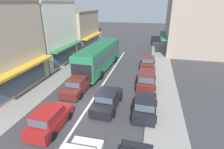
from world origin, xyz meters
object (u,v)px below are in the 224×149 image
at_px(parked_hatchback_kerb_second, 145,106).
at_px(sedan_behind_bus_near, 107,100).
at_px(sedan_queue_far_back, 77,86).
at_px(pedestrian_with_handbag_near, 86,52).
at_px(hatchback_adjacent_lane_trail, 49,120).
at_px(pedestrian_browsing_midblock, 83,56).
at_px(parked_sedan_kerb_rear, 148,62).
at_px(city_bus, 100,56).
at_px(parked_wagon_kerb_third, 147,79).
at_px(traffic_light_downstreet, 100,36).

bearing_deg(parked_hatchback_kerb_second, sedan_behind_bus_near, 174.45).
relative_size(sedan_queue_far_back, pedestrian_with_handbag_near, 2.60).
relative_size(hatchback_adjacent_lane_trail, pedestrian_with_handbag_near, 2.29).
distance_m(hatchback_adjacent_lane_trail, pedestrian_browsing_midblock, 14.50).
xyz_separation_m(sedan_queue_far_back, parked_sedan_kerb_rear, (6.36, 8.89, 0.00)).
xyz_separation_m(city_bus, sedan_queue_far_back, (-0.28, -6.56, -1.22)).
bearing_deg(parked_hatchback_kerb_second, pedestrian_with_handbag_near, 127.46).
bearing_deg(parked_wagon_kerb_third, pedestrian_with_handbag_near, 141.69).
bearing_deg(sedan_queue_far_back, parked_sedan_kerb_rear, 54.42).
xyz_separation_m(parked_wagon_kerb_third, pedestrian_with_handbag_near, (-9.71, 7.67, 0.32)).
relative_size(parked_wagon_kerb_third, traffic_light_downstreet, 1.07).
xyz_separation_m(city_bus, traffic_light_downstreet, (-2.47, 8.69, 0.97)).
height_order(sedan_queue_far_back, sedan_behind_bus_near, same).
height_order(city_bus, parked_wagon_kerb_third, city_bus).
distance_m(parked_wagon_kerb_third, parked_sedan_kerb_rear, 5.91).
height_order(sedan_behind_bus_near, hatchback_adjacent_lane_trail, hatchback_adjacent_lane_trail).
bearing_deg(traffic_light_downstreet, city_bus, -74.12).
relative_size(sedan_behind_bus_near, pedestrian_browsing_midblock, 2.61).
height_order(parked_wagon_kerb_third, parked_sedan_kerb_rear, parked_wagon_kerb_third).
xyz_separation_m(traffic_light_downstreet, pedestrian_with_handbag_near, (-1.04, -4.60, -1.79)).
bearing_deg(traffic_light_downstreet, pedestrian_with_handbag_near, -102.70).
height_order(sedan_queue_far_back, parked_sedan_kerb_rear, same).
distance_m(sedan_queue_far_back, pedestrian_browsing_midblock, 9.15).
distance_m(hatchback_adjacent_lane_trail, parked_sedan_kerb_rear, 15.54).
bearing_deg(sedan_behind_bus_near, traffic_light_downstreet, 108.44).
bearing_deg(hatchback_adjacent_lane_trail, parked_sedan_kerb_rear, 67.33).
distance_m(city_bus, pedestrian_with_handbag_near, 5.45).
xyz_separation_m(parked_hatchback_kerb_second, pedestrian_browsing_midblock, (-9.57, 10.89, 0.36)).
relative_size(sedan_behind_bus_near, pedestrian_with_handbag_near, 2.61).
distance_m(sedan_behind_bus_near, traffic_light_downstreet, 18.24).
relative_size(city_bus, parked_sedan_kerb_rear, 2.60).
bearing_deg(pedestrian_browsing_midblock, sedan_behind_bus_near, -58.58).
bearing_deg(parked_hatchback_kerb_second, parked_wagon_kerb_third, 91.71).
xyz_separation_m(sedan_behind_bus_near, parked_wagon_kerb_third, (2.95, 4.90, 0.08)).
bearing_deg(sedan_behind_bus_near, parked_sedan_kerb_rear, 75.35).
bearing_deg(hatchback_adjacent_lane_trail, pedestrian_browsing_midblock, 103.18).
xyz_separation_m(parked_wagon_kerb_third, parked_sedan_kerb_rear, (-0.12, 5.91, -0.08)).
distance_m(city_bus, sedan_queue_far_back, 6.68).
distance_m(parked_sedan_kerb_rear, pedestrian_browsing_midblock, 9.31).
xyz_separation_m(sedan_behind_bus_near, parked_hatchback_kerb_second, (3.11, -0.30, 0.05)).
bearing_deg(hatchback_adjacent_lane_trail, traffic_light_downstreet, 97.06).
xyz_separation_m(sedan_behind_bus_near, pedestrian_browsing_midblock, (-6.47, 10.58, 0.40)).
xyz_separation_m(parked_wagon_kerb_third, pedestrian_browsing_midblock, (-9.42, 5.68, 0.32)).
height_order(traffic_light_downstreet, pedestrian_with_handbag_near, traffic_light_downstreet).
distance_m(sedan_behind_bus_near, parked_hatchback_kerb_second, 3.12).
distance_m(city_bus, pedestrian_browsing_midblock, 3.92).
xyz_separation_m(hatchback_adjacent_lane_trail, pedestrian_with_handbag_near, (-3.60, 16.10, 0.36)).
height_order(parked_sedan_kerb_rear, pedestrian_with_handbag_near, pedestrian_with_handbag_near).
relative_size(hatchback_adjacent_lane_trail, pedestrian_browsing_midblock, 2.29).
distance_m(city_bus, parked_wagon_kerb_third, 7.26).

